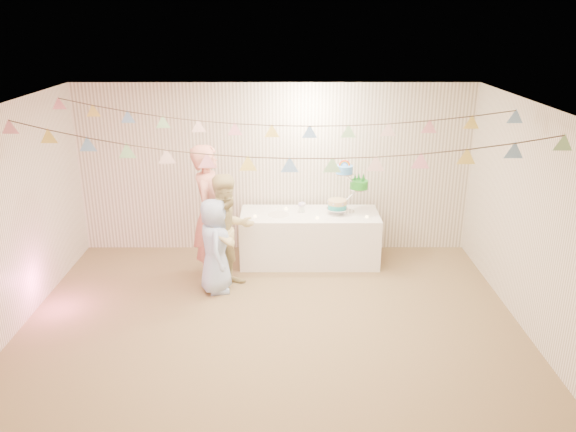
{
  "coord_description": "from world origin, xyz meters",
  "views": [
    {
      "loc": [
        0.19,
        -5.81,
        3.54
      ],
      "look_at": [
        0.2,
        0.8,
        1.15
      ],
      "focal_mm": 35.0,
      "sensor_mm": 36.0,
      "label": 1
    }
  ],
  "objects_px": {
    "person_adult_a": "(210,214)",
    "person_child": "(215,246)",
    "cake_stand": "(347,189)",
    "table": "(309,237)",
    "person_adult_b": "(228,232)"
  },
  "relations": [
    {
      "from": "cake_stand",
      "to": "person_adult_a",
      "type": "height_order",
      "value": "person_adult_a"
    },
    {
      "from": "table",
      "to": "person_adult_a",
      "type": "relative_size",
      "value": 1.06
    },
    {
      "from": "person_adult_b",
      "to": "person_child",
      "type": "bearing_deg",
      "value": 179.36
    },
    {
      "from": "person_adult_a",
      "to": "person_adult_b",
      "type": "height_order",
      "value": "person_adult_a"
    },
    {
      "from": "table",
      "to": "person_child",
      "type": "xyz_separation_m",
      "value": [
        -1.29,
        -0.96,
        0.27
      ]
    },
    {
      "from": "cake_stand",
      "to": "person_child",
      "type": "xyz_separation_m",
      "value": [
        -1.84,
        -1.01,
        -0.47
      ]
    },
    {
      "from": "table",
      "to": "person_adult_b",
      "type": "distance_m",
      "value": 1.46
    },
    {
      "from": "person_adult_b",
      "to": "table",
      "type": "bearing_deg",
      "value": 0.9
    },
    {
      "from": "table",
      "to": "cake_stand",
      "type": "bearing_deg",
      "value": 5.19
    },
    {
      "from": "person_adult_a",
      "to": "person_child",
      "type": "height_order",
      "value": "person_adult_a"
    },
    {
      "from": "person_adult_a",
      "to": "person_child",
      "type": "xyz_separation_m",
      "value": [
        0.09,
        -0.38,
        -0.31
      ]
    },
    {
      "from": "person_adult_a",
      "to": "person_adult_b",
      "type": "bearing_deg",
      "value": -126.51
    },
    {
      "from": "cake_stand",
      "to": "person_adult_a",
      "type": "xyz_separation_m",
      "value": [
        -1.93,
        -0.62,
        -0.16
      ]
    },
    {
      "from": "table",
      "to": "person_adult_b",
      "type": "xyz_separation_m",
      "value": [
        -1.12,
        -0.84,
        0.42
      ]
    },
    {
      "from": "person_child",
      "to": "person_adult_b",
      "type": "bearing_deg",
      "value": -63.21
    }
  ]
}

